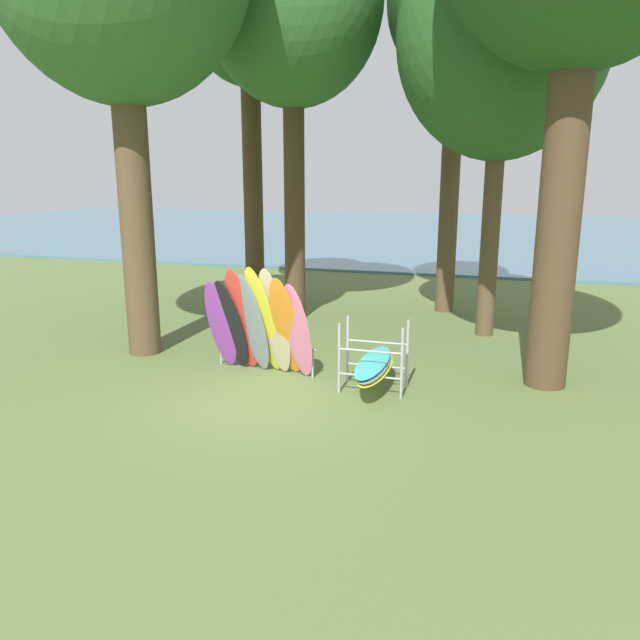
% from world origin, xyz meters
% --- Properties ---
extents(ground_plane, '(80.00, 80.00, 0.00)m').
position_xyz_m(ground_plane, '(0.00, 0.00, 0.00)').
color(ground_plane, '#566B38').
extents(lake_water, '(80.00, 36.00, 0.10)m').
position_xyz_m(lake_water, '(0.00, 31.76, 0.05)').
color(lake_water, '#477084').
rests_on(lake_water, ground).
extents(tree_mid_behind, '(3.61, 3.61, 10.08)m').
position_xyz_m(tree_mid_behind, '(2.18, 7.94, 7.86)').
color(tree_mid_behind, brown).
rests_on(tree_mid_behind, ground).
extents(tree_far_left_back, '(4.59, 4.59, 9.30)m').
position_xyz_m(tree_far_left_back, '(3.37, 5.52, 6.63)').
color(tree_far_left_back, brown).
rests_on(tree_far_left_back, ground).
extents(tree_far_right_back, '(3.38, 3.38, 9.97)m').
position_xyz_m(tree_far_right_back, '(-3.32, 7.42, 7.81)').
color(tree_far_right_back, '#4C3823').
rests_on(tree_far_right_back, ground).
extents(tree_deep_back, '(4.39, 4.39, 10.37)m').
position_xyz_m(tree_deep_back, '(-1.55, 5.93, 7.76)').
color(tree_deep_back, '#4C3823').
rests_on(tree_deep_back, ground).
extents(leaning_board_pile, '(2.24, 1.01, 2.17)m').
position_xyz_m(leaning_board_pile, '(-0.63, 1.13, 1.00)').
color(leaning_board_pile, purple).
rests_on(leaning_board_pile, ground).
extents(board_storage_rack, '(1.15, 2.11, 1.25)m').
position_xyz_m(board_storage_rack, '(1.63, 0.96, 0.47)').
color(board_storage_rack, '#9EA0A5').
rests_on(board_storage_rack, ground).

